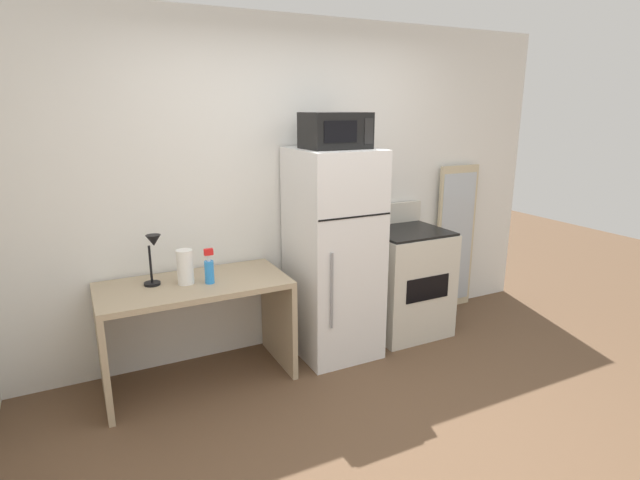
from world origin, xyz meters
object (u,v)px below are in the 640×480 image
Objects in this scene: microwave at (335,131)px; leaning_mirror at (455,238)px; spray_bottle at (209,270)px; refrigerator at (333,254)px; paper_towel_roll at (185,267)px; desk at (195,312)px; oven_range at (405,281)px; desk_lamp at (153,251)px.

leaning_mirror is (1.50, 0.31, -1.06)m from microwave.
refrigerator is at bearing 3.02° from spray_bottle.
leaning_mirror is (2.64, 0.27, -0.17)m from paper_towel_roll.
desk is 0.92× the size of leaning_mirror.
leaning_mirror is (0.77, 0.26, 0.23)m from oven_range.
paper_towel_roll is 0.15× the size of refrigerator.
desk_lamp is 0.22× the size of refrigerator.
paper_towel_roll is 0.17× the size of leaning_mirror.
spray_bottle is 0.15× the size of refrigerator.
refrigerator reaches higher than spray_bottle.
microwave is 1.49m from oven_range.
spray_bottle is at bearing -20.78° from desk_lamp.
refrigerator reaches higher than desk.
microwave reaches higher than desk.
paper_towel_roll is at bearing 179.31° from refrigerator.
spray_bottle is 1.35m from microwave.
refrigerator is at bearing 90.31° from microwave.
desk is 0.52m from desk_lamp.
paper_towel_roll is 0.22× the size of oven_range.
desk_lamp is at bearing 161.81° from paper_towel_roll.
oven_range is (1.87, 0.02, -0.40)m from paper_towel_roll.
refrigerator is 1.16× the size of leaning_mirror.
leaning_mirror is at bearing 10.82° from refrigerator.
leaning_mirror is at bearing 7.74° from spray_bottle.
desk_lamp is (-0.24, 0.07, 0.46)m from desk.
paper_towel_roll is at bearing 155.98° from spray_bottle.
microwave is at bearing -1.75° from paper_towel_roll.
desk is 3.65× the size of desk_lamp.
microwave is at bearing -168.40° from leaning_mirror.
refrigerator is at bearing -0.69° from paper_towel_roll.
microwave reaches higher than paper_towel_roll.
desk_lamp is 0.39m from spray_bottle.
oven_range is at bearing 2.43° from refrigerator.
oven_range is 0.79× the size of leaning_mirror.
paper_towel_roll is at bearing 178.25° from microwave.
microwave is at bearing -89.69° from refrigerator.
leaning_mirror reaches higher than spray_bottle.
refrigerator is (1.09, -0.01, 0.28)m from desk.
refrigerator reaches higher than leaning_mirror.
microwave is (1.09, -0.03, 1.23)m from desk.
refrigerator is at bearing -3.30° from desk_lamp.
paper_towel_roll is 0.96× the size of spray_bottle.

